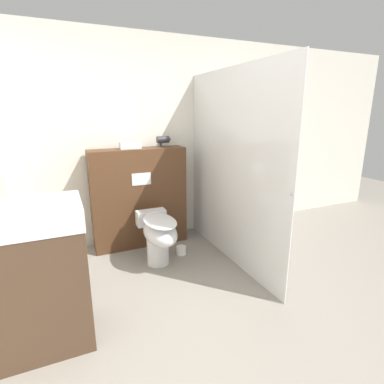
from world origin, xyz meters
name	(u,v)px	position (x,y,z in m)	size (l,w,h in m)	color
ground_plane	(227,335)	(0.00, 0.00, 0.00)	(12.00, 12.00, 0.00)	gray
wall_back	(146,141)	(0.00, 2.05, 1.25)	(8.00, 0.06, 2.50)	silver
partition_panel	(139,198)	(-0.17, 1.83, 0.60)	(1.12, 0.29, 1.19)	#51331E
shower_glass	(231,169)	(0.64, 1.07, 1.02)	(0.04, 1.91, 2.04)	silver
toilet	(158,235)	(-0.13, 1.21, 0.35)	(0.33, 0.67, 0.54)	white
sink_vanity	(41,275)	(-1.20, 0.49, 0.52)	(0.61, 0.53, 1.17)	#473323
hair_drier	(164,140)	(0.17, 1.87, 1.28)	(0.18, 0.08, 0.13)	#2D2D33
folded_towel	(130,145)	(-0.24, 1.85, 1.23)	(0.24, 0.13, 0.08)	white
spare_toilet_roll	(181,250)	(0.18, 1.35, 0.05)	(0.11, 0.11, 0.10)	white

